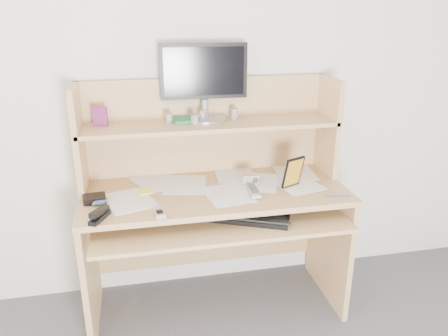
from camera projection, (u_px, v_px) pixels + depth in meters
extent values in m
cube|color=silver|center=(204.00, 86.00, 2.45)|extent=(3.60, 0.04, 2.50)
cube|color=tan|center=(215.00, 192.00, 2.33)|extent=(1.40, 0.60, 0.03)
cube|color=tan|center=(90.00, 267.00, 2.33)|extent=(0.03, 0.56, 0.72)
cube|color=tan|center=(329.00, 241.00, 2.59)|extent=(0.03, 0.56, 0.72)
cube|color=tan|center=(207.00, 233.00, 2.73)|extent=(1.34, 0.02, 0.41)
cube|color=tan|center=(220.00, 218.00, 2.26)|extent=(1.28, 0.55, 0.02)
cube|color=tan|center=(206.00, 126.00, 2.50)|extent=(1.40, 0.02, 0.55)
cube|color=tan|center=(79.00, 140.00, 2.24)|extent=(0.03, 0.30, 0.55)
cube|color=tan|center=(328.00, 126.00, 2.50)|extent=(0.03, 0.30, 0.55)
cube|color=tan|center=(210.00, 124.00, 2.36)|extent=(1.38, 0.30, 0.02)
cube|color=white|center=(215.00, 189.00, 2.33)|extent=(1.32, 0.54, 0.01)
cube|color=black|center=(242.00, 216.00, 2.23)|extent=(0.51, 0.35, 0.02)
cube|color=black|center=(242.00, 213.00, 2.22)|extent=(0.47, 0.33, 0.01)
cube|color=#9C9D98|center=(253.00, 190.00, 2.28)|extent=(0.06, 0.18, 0.02)
cube|color=#BABABC|center=(159.00, 212.00, 2.03)|extent=(0.06, 0.10, 0.02)
cube|color=black|center=(99.00, 214.00, 1.99)|extent=(0.10, 0.15, 0.04)
cube|color=black|center=(94.00, 198.00, 2.17)|extent=(0.12, 0.10, 0.03)
cube|color=#ECF741|center=(145.00, 192.00, 2.29)|extent=(0.08, 0.08, 0.01)
cube|color=#A9A9AB|center=(250.00, 179.00, 2.38)|extent=(0.09, 0.04, 0.05)
cube|color=black|center=(293.00, 172.00, 2.32)|extent=(0.12, 0.06, 0.17)
cylinder|color=#1939BF|center=(338.00, 196.00, 2.23)|extent=(0.13, 0.03, 0.01)
cube|color=maroon|center=(100.00, 116.00, 2.26)|extent=(0.08, 0.04, 0.10)
cube|color=#327D42|center=(182.00, 119.00, 2.38)|extent=(0.15, 0.19, 0.02)
cylinder|color=black|center=(169.00, 118.00, 2.33)|extent=(0.05, 0.05, 0.05)
cylinder|color=silver|center=(202.00, 115.00, 2.37)|extent=(0.05, 0.05, 0.06)
cylinder|color=black|center=(195.00, 120.00, 2.30)|extent=(0.05, 0.05, 0.05)
cylinder|color=silver|center=(234.00, 114.00, 2.40)|extent=(0.04, 0.04, 0.06)
cylinder|color=#9E9EA2|center=(205.00, 119.00, 2.40)|extent=(0.24, 0.24, 0.01)
cylinder|color=#9E9EA2|center=(205.00, 108.00, 2.39)|extent=(0.04, 0.04, 0.10)
cube|color=black|center=(204.00, 71.00, 2.34)|extent=(0.47, 0.03, 0.30)
cube|color=black|center=(204.00, 72.00, 2.33)|extent=(0.43, 0.01, 0.26)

